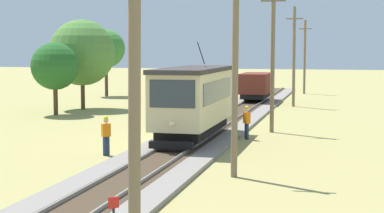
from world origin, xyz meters
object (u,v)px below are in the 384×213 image
(red_tram, at_px, (194,99))
(tree_right_near, at_px, (55,66))
(utility_pole_mid, at_px, (273,56))
(freight_car, at_px, (256,85))
(utility_pole_distant, at_px, (305,56))
(track_worker, at_px, (106,134))
(utility_pole_far, at_px, (294,56))
(second_worker, at_px, (247,121))
(tree_left_far, at_px, (106,49))
(tree_left_near, at_px, (82,53))
(utility_pole_foreground, at_px, (134,119))
(utility_pole_near_tram, at_px, (235,63))

(red_tram, height_order, tree_right_near, tree_right_near)
(utility_pole_mid, xyz_separation_m, tree_right_near, (-16.09, 5.04, -0.83))
(freight_car, xyz_separation_m, tree_right_near, (-12.63, -12.89, 1.95))
(utility_pole_distant, height_order, track_worker, utility_pole_distant)
(utility_pole_far, relative_size, second_worker, 4.58)
(tree_right_near, height_order, tree_left_far, tree_left_far)
(utility_pole_distant, bearing_deg, tree_left_near, -127.31)
(freight_car, height_order, utility_pole_mid, utility_pole_mid)
(utility_pole_distant, height_order, tree_right_near, utility_pole_distant)
(utility_pole_distant, bearing_deg, track_worker, -99.10)
(red_tram, bearing_deg, tree_left_far, 120.32)
(red_tram, xyz_separation_m, tree_right_near, (-12.64, 9.76, 1.31))
(second_worker, height_order, tree_left_far, tree_left_far)
(utility_pole_distant, xyz_separation_m, track_worker, (-6.34, -39.55, -3.00))
(tree_right_near, bearing_deg, utility_pole_foreground, -60.55)
(utility_pole_distant, height_order, second_worker, utility_pole_distant)
(utility_pole_near_tram, relative_size, tree_left_near, 1.17)
(tree_right_near, bearing_deg, utility_pole_mid, -17.39)
(utility_pole_near_tram, bearing_deg, tree_right_near, 132.79)
(utility_pole_foreground, height_order, second_worker, utility_pole_foreground)
(utility_pole_foreground, bearing_deg, utility_pole_far, 90.00)
(utility_pole_foreground, relative_size, track_worker, 3.74)
(red_tram, bearing_deg, freight_car, 90.01)
(tree_right_near, bearing_deg, second_worker, -28.48)
(red_tram, relative_size, utility_pole_foreground, 1.28)
(tree_left_near, xyz_separation_m, tree_left_far, (-3.17, 12.69, 0.30))
(utility_pole_mid, bearing_deg, utility_pole_far, 90.00)
(freight_car, distance_m, tree_left_far, 16.45)
(tree_right_near, relative_size, tree_left_far, 0.78)
(utility_pole_distant, relative_size, second_worker, 4.36)
(utility_pole_foreground, relative_size, tree_left_far, 1.00)
(freight_car, bearing_deg, utility_pole_foreground, -85.23)
(red_tram, bearing_deg, tree_right_near, 142.31)
(utility_pole_near_tram, bearing_deg, red_tram, 114.36)
(utility_pole_mid, height_order, utility_pole_far, utility_pole_mid)
(red_tram, distance_m, track_worker, 5.62)
(freight_car, height_order, tree_left_far, tree_left_far)
(red_tram, height_order, tree_left_near, tree_left_near)
(tree_right_near, bearing_deg, utility_pole_near_tram, -47.21)
(utility_pole_mid, distance_m, second_worker, 4.71)
(second_worker, relative_size, tree_left_far, 0.27)
(freight_car, height_order, tree_right_near, tree_right_near)
(utility_pole_far, bearing_deg, tree_left_near, -158.47)
(utility_pole_distant, xyz_separation_m, tree_left_near, (-15.89, -20.86, 0.47))
(freight_car, height_order, utility_pole_foreground, utility_pole_foreground)
(track_worker, bearing_deg, utility_pole_foreground, -16.64)
(freight_car, bearing_deg, utility_pole_far, -34.36)
(utility_pole_near_tram, height_order, utility_pole_distant, utility_pole_near_tram)
(track_worker, bearing_deg, tree_left_near, 166.18)
(red_tram, distance_m, freight_car, 22.66)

